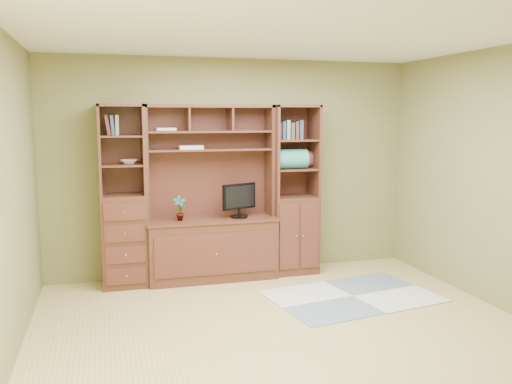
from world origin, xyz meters
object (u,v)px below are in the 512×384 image
object	(u,v)px
left_tower	(123,196)
right_tower	(293,190)
monitor	(239,194)
center_hutch	(211,193)

from	to	relation	value
left_tower	right_tower	distance (m)	2.02
left_tower	monitor	world-z (taller)	left_tower
left_tower	right_tower	xyz separation A→B (m)	(2.02, 0.00, 0.00)
left_tower	right_tower	size ratio (longest dim) A/B	1.00
center_hutch	right_tower	size ratio (longest dim) A/B	1.00
center_hutch	monitor	bearing A→B (deg)	-6.18
left_tower	monitor	xyz separation A→B (m)	(1.32, -0.07, -0.02)
center_hutch	left_tower	bearing A→B (deg)	177.71
monitor	right_tower	bearing A→B (deg)	-15.39
right_tower	center_hutch	bearing A→B (deg)	-177.77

